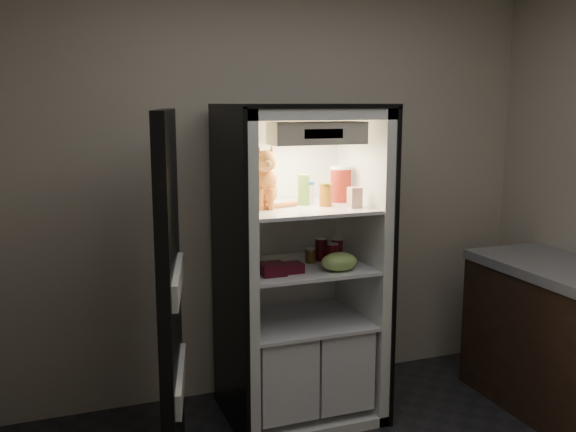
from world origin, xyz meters
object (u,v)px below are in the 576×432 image
soda_can_c (333,254)px  berry_box_left (273,269)px  mayo_tub (306,192)px  refrigerator (298,287)px  condiment_jar (310,255)px  parmesan_shaker (304,190)px  grape_bag (339,262)px  soda_can_b (337,249)px  cream_carton (355,197)px  pepper_jar (341,184)px  berry_box_right (293,268)px  tabby_cat (263,184)px  salsa_jar (326,195)px  soda_can_a (321,249)px

soda_can_c → berry_box_left: (-0.41, -0.11, -0.03)m
mayo_tub → soda_can_c: size_ratio=1.06×
refrigerator → berry_box_left: size_ratio=14.19×
condiment_jar → parmesan_shaker: bearing=171.8°
grape_bag → soda_can_b: bearing=67.8°
mayo_tub → condiment_jar: 0.38m
refrigerator → cream_carton: size_ratio=16.27×
soda_can_c → refrigerator: bearing=150.7°
pepper_jar → berry_box_right: (-0.39, -0.21, -0.43)m
cream_carton → berry_box_right: bearing=177.8°
soda_can_b → pepper_jar: bearing=44.3°
parmesan_shaker → berry_box_left: parmesan_shaker is taller
berry_box_right → soda_can_c: bearing=17.6°
condiment_jar → berry_box_left: (-0.30, -0.18, -0.01)m
tabby_cat → soda_can_c: bearing=-2.2°
refrigerator → tabby_cat: (-0.23, -0.02, 0.63)m
pepper_jar → soda_can_b: size_ratio=1.67×
mayo_tub → pepper_jar: 0.22m
mayo_tub → soda_can_c: 0.40m
tabby_cat → pepper_jar: (0.51, 0.04, -0.03)m
parmesan_shaker → condiment_jar: parmesan_shaker is taller
grape_bag → berry_box_right: (-0.26, 0.06, -0.03)m
tabby_cat → soda_can_c: (0.40, -0.08, -0.42)m
parmesan_shaker → mayo_tub: size_ratio=1.38×
soda_can_c → berry_box_right: (-0.29, -0.09, -0.03)m
refrigerator → soda_can_c: refrigerator is taller
cream_carton → berry_box_left: (-0.50, -0.00, -0.37)m
soda_can_b → soda_can_c: soda_can_b is taller
tabby_cat → pepper_jar: tabby_cat is taller
cream_carton → berry_box_right: size_ratio=1.09×
tabby_cat → soda_can_c: tabby_cat is taller
mayo_tub → grape_bag: bearing=-75.4°
parmesan_shaker → berry_box_right: size_ratio=1.68×
berry_box_left → pepper_jar: bearing=23.6°
berry_box_left → berry_box_right: berry_box_left is taller
tabby_cat → salsa_jar: (0.36, -0.08, -0.07)m
tabby_cat → berry_box_left: tabby_cat is taller
soda_can_c → grape_bag: bearing=-100.7°
parmesan_shaker → pepper_jar: size_ratio=0.83×
pepper_jar → soda_can_c: bearing=-130.5°
grape_bag → berry_box_left: (-0.38, 0.05, -0.02)m
berry_box_right → refrigerator: bearing=60.6°
soda_can_c → pepper_jar: bearing=49.5°
condiment_jar → berry_box_left: condiment_jar is taller
pepper_jar → soda_can_b: 0.40m
condiment_jar → berry_box_right: (-0.18, -0.17, -0.02)m
salsa_jar → berry_box_left: size_ratio=1.00×
mayo_tub → soda_can_a: mayo_tub is taller
parmesan_shaker → soda_can_a: 0.39m
salsa_jar → soda_can_b: bearing=36.8°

